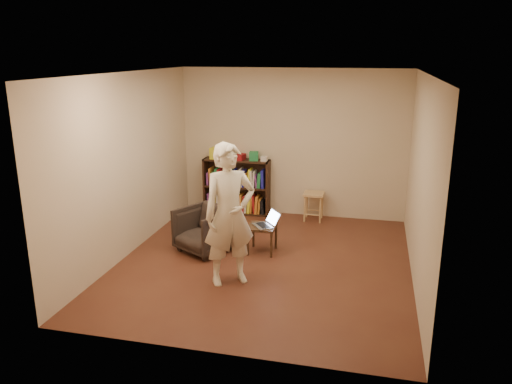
% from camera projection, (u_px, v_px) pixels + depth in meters
% --- Properties ---
extents(floor, '(4.50, 4.50, 0.00)m').
position_uv_depth(floor, '(264.00, 262.00, 7.03)').
color(floor, '#4D2318').
rests_on(floor, ground).
extents(ceiling, '(4.50, 4.50, 0.00)m').
position_uv_depth(ceiling, '(265.00, 73.00, 6.32)').
color(ceiling, silver).
rests_on(ceiling, wall_back).
extents(wall_back, '(4.00, 0.00, 4.00)m').
position_uv_depth(wall_back, '(292.00, 143.00, 8.78)').
color(wall_back, beige).
rests_on(wall_back, floor).
extents(wall_left, '(0.00, 4.50, 4.50)m').
position_uv_depth(wall_left, '(128.00, 165.00, 7.12)').
color(wall_left, beige).
rests_on(wall_left, floor).
extents(wall_right, '(0.00, 4.50, 4.50)m').
position_uv_depth(wall_right, '(421.00, 182.00, 6.23)').
color(wall_right, beige).
rests_on(wall_right, floor).
extents(bookshelf, '(1.20, 0.30, 1.00)m').
position_uv_depth(bookshelf, '(237.00, 189.00, 9.09)').
color(bookshelf, black).
rests_on(bookshelf, floor).
extents(box_yellow, '(0.27, 0.22, 0.20)m').
position_uv_depth(box_yellow, '(218.00, 153.00, 8.95)').
color(box_yellow, yellow).
rests_on(box_yellow, bookshelf).
extents(red_cloth, '(0.33, 0.26, 0.10)m').
position_uv_depth(red_cloth, '(236.00, 157.00, 8.91)').
color(red_cloth, maroon).
rests_on(red_cloth, bookshelf).
extents(box_green, '(0.18, 0.18, 0.15)m').
position_uv_depth(box_green, '(254.00, 156.00, 8.83)').
color(box_green, '#20783F').
rests_on(box_green, bookshelf).
extents(box_white, '(0.11, 0.11, 0.09)m').
position_uv_depth(box_white, '(264.00, 159.00, 8.78)').
color(box_white, beige).
rests_on(box_white, bookshelf).
extents(stool, '(0.34, 0.34, 0.50)m').
position_uv_depth(stool, '(314.00, 198.00, 8.69)').
color(stool, tan).
rests_on(stool, floor).
extents(armchair, '(0.97, 0.98, 0.66)m').
position_uv_depth(armchair, '(205.00, 230.00, 7.35)').
color(armchair, black).
rests_on(armchair, floor).
extents(side_table, '(0.40, 0.40, 0.41)m').
position_uv_depth(side_table, '(262.00, 230.00, 7.31)').
color(side_table, black).
rests_on(side_table, floor).
extents(laptop, '(0.46, 0.46, 0.22)m').
position_uv_depth(laptop, '(267.00, 222.00, 7.28)').
color(laptop, '#A8A9AD').
rests_on(laptop, side_table).
extents(person, '(0.79, 0.73, 1.82)m').
position_uv_depth(person, '(230.00, 215.00, 6.21)').
color(person, beige).
rests_on(person, floor).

